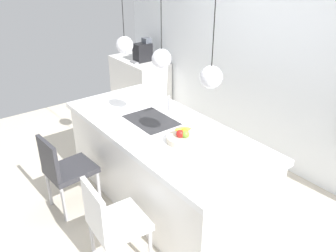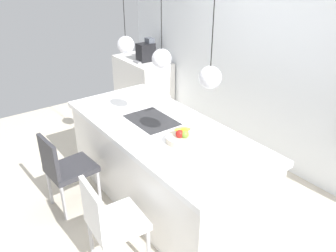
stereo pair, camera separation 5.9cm
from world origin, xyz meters
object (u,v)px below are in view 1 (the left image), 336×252
object	(u,v)px
fruit_bowl	(182,137)
chair_near	(65,169)
coffee_machine	(143,52)
chair_middle	(112,221)

from	to	relation	value
fruit_bowl	chair_near	world-z (taller)	fruit_bowl
fruit_bowl	chair_near	distance (m)	1.29
coffee_machine	chair_middle	bearing A→B (deg)	-38.17
coffee_machine	chair_middle	distance (m)	3.57
fruit_bowl	chair_middle	size ratio (longest dim) A/B	0.32
chair_near	chair_middle	distance (m)	0.99
fruit_bowl	coffee_machine	size ratio (longest dim) A/B	0.74
coffee_machine	chair_middle	xyz separation A→B (m)	(2.78, -2.18, -0.50)
fruit_bowl	coffee_machine	world-z (taller)	coffee_machine
chair_middle	coffee_machine	bearing A→B (deg)	141.83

